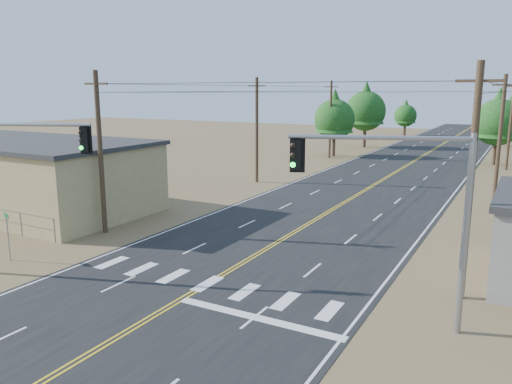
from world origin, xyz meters
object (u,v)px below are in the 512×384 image
Objects in this scene: building_left at (21,175)px; signal_mast_right at (413,199)px; signal_mast_left at (9,172)px; street_sign at (7,229)px.

signal_mast_right is (30.02, -6.08, 2.53)m from building_left.
signal_mast_left is (12.11, -9.34, 2.54)m from building_left.
signal_mast_left is 1.01× the size of signal_mast_right.
signal_mast_right is at bearing -11.44° from building_left.
signal_mast_right is 2.88× the size of street_sign.
signal_mast_left is at bearing 170.27° from signal_mast_right.
building_left reaches higher than street_sign.
street_sign is (-2.11, 1.06, -3.32)m from signal_mast_left.
signal_mast_left is 2.91× the size of street_sign.
street_sign is at bearing -39.62° from building_left.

